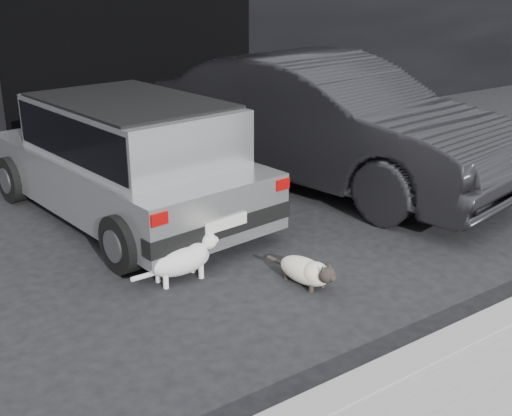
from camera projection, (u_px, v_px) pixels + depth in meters
ground at (227, 242)px, 6.43m from camera, size 80.00×80.00×0.00m
garage_opening at (137, 60)px, 9.58m from camera, size 4.00×0.10×2.60m
silver_hatchback at (127, 153)px, 6.86m from camera, size 2.05×3.71×1.31m
second_car at (326, 121)px, 7.98m from camera, size 2.55×5.07×1.59m
cat_siamese at (308, 272)px, 5.51m from camera, size 0.31×0.80×0.28m
cat_white at (183, 258)px, 5.59m from camera, size 0.88×0.30×0.41m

